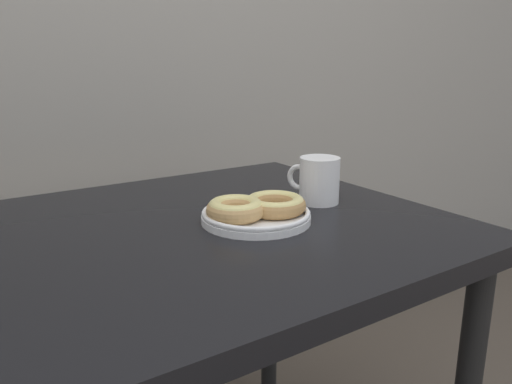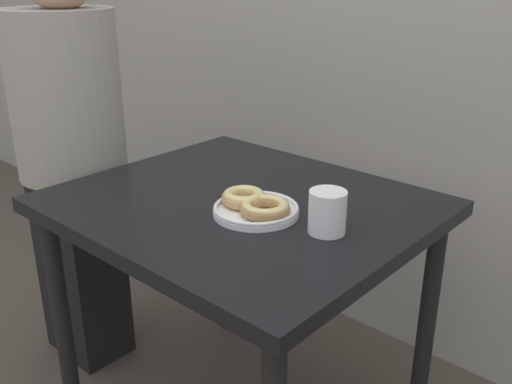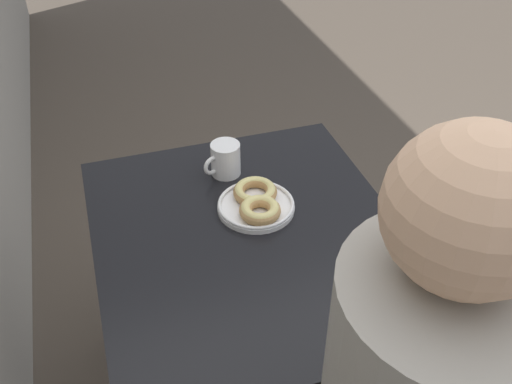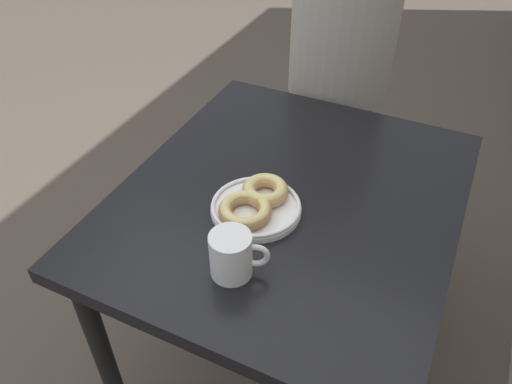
{
  "view_description": "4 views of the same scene",
  "coord_description": "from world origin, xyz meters",
  "px_view_note": "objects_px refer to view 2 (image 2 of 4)",
  "views": [
    {
      "loc": [
        -0.42,
        -0.44,
        1.07
      ],
      "look_at": [
        0.1,
        0.33,
        0.82
      ],
      "focal_mm": 35.0,
      "sensor_mm": 36.0,
      "label": 1
    },
    {
      "loc": [
        0.96,
        -0.64,
        1.34
      ],
      "look_at": [
        0.1,
        0.33,
        0.82
      ],
      "focal_mm": 40.0,
      "sensor_mm": 36.0,
      "label": 2
    },
    {
      "loc": [
        -1.07,
        0.7,
        1.78
      ],
      "look_at": [
        0.1,
        0.33,
        0.82
      ],
      "focal_mm": 40.0,
      "sensor_mm": 36.0,
      "label": 3
    },
    {
      "loc": [
        0.88,
        0.71,
        1.56
      ],
      "look_at": [
        0.1,
        0.33,
        0.82
      ],
      "focal_mm": 35.0,
      "sensor_mm": 36.0,
      "label": 4
    }
  ],
  "objects_px": {
    "dining_table": "(241,231)",
    "coffee_mug": "(328,211)",
    "person_figure": "(71,148)",
    "donut_plate": "(255,206)"
  },
  "relations": [
    {
      "from": "person_figure",
      "to": "dining_table",
      "type": "bearing_deg",
      "value": 7.88
    },
    {
      "from": "dining_table",
      "to": "person_figure",
      "type": "bearing_deg",
      "value": -172.12
    },
    {
      "from": "coffee_mug",
      "to": "dining_table",
      "type": "bearing_deg",
      "value": 177.77
    },
    {
      "from": "donut_plate",
      "to": "person_figure",
      "type": "xyz_separation_m",
      "value": [
        -0.77,
        -0.04,
        0.0
      ]
    },
    {
      "from": "donut_plate",
      "to": "person_figure",
      "type": "height_order",
      "value": "person_figure"
    },
    {
      "from": "dining_table",
      "to": "coffee_mug",
      "type": "xyz_separation_m",
      "value": [
        0.28,
        -0.01,
        0.15
      ]
    },
    {
      "from": "donut_plate",
      "to": "coffee_mug",
      "type": "bearing_deg",
      "value": 11.5
    },
    {
      "from": "dining_table",
      "to": "person_figure",
      "type": "relative_size",
      "value": 0.65
    },
    {
      "from": "coffee_mug",
      "to": "donut_plate",
      "type": "bearing_deg",
      "value": -168.5
    },
    {
      "from": "person_figure",
      "to": "donut_plate",
      "type": "bearing_deg",
      "value": 3.26
    }
  ]
}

